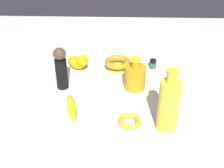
# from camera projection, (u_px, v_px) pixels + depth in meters

# --- Properties ---
(ground) EXTENTS (2.00, 2.00, 0.00)m
(ground) POSITION_uv_depth(u_px,v_px,m) (112.00, 94.00, 1.25)
(ground) COLOR silver
(bangle) EXTENTS (0.09, 0.09, 0.02)m
(bangle) POSITION_uv_depth(u_px,v_px,m) (129.00, 121.00, 1.08)
(bangle) COLOR gold
(bangle) RESTS_ON ground
(bottle_tall) EXTENTS (0.07, 0.07, 0.25)m
(bottle_tall) POSITION_uv_depth(u_px,v_px,m) (168.00, 105.00, 1.01)
(bottle_tall) COLOR yellow
(bottle_tall) RESTS_ON ground
(person_figure_adult) EXTENTS (0.07, 0.07, 0.19)m
(person_figure_adult) POSITION_uv_depth(u_px,v_px,m) (61.00, 68.00, 1.25)
(person_figure_adult) COLOR black
(person_figure_adult) RESTS_ON ground
(bowl) EXTENTS (0.13, 0.13, 0.05)m
(bowl) POSITION_uv_depth(u_px,v_px,m) (118.00, 63.00, 1.43)
(bowl) COLOR yellow
(bowl) RESTS_ON ground
(bottle_short) EXTENTS (0.09, 0.09, 0.15)m
(bottle_short) POSITION_uv_depth(u_px,v_px,m) (135.00, 77.00, 1.27)
(bottle_short) COLOR gold
(bottle_short) RESTS_ON ground
(banana) EXTENTS (0.17, 0.08, 0.04)m
(banana) POSITION_uv_depth(u_px,v_px,m) (72.00, 107.00, 1.14)
(banana) COLOR yellow
(banana) RESTS_ON ground
(cat_figurine) EXTENTS (0.12, 0.12, 0.09)m
(cat_figurine) POSITION_uv_depth(u_px,v_px,m) (78.00, 62.00, 1.42)
(cat_figurine) COLOR #C5B90A
(cat_figurine) RESTS_ON ground
(nail_polish_jar) EXTENTS (0.03, 0.03, 0.05)m
(nail_polish_jar) POSITION_uv_depth(u_px,v_px,m) (153.00, 64.00, 1.44)
(nail_polish_jar) COLOR #2C623C
(nail_polish_jar) RESTS_ON ground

